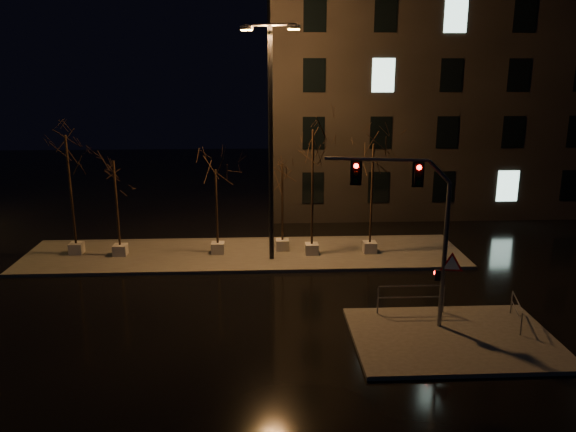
{
  "coord_description": "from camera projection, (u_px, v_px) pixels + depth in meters",
  "views": [
    {
      "loc": [
        0.86,
        -21.04,
        9.21
      ],
      "look_at": [
        2.06,
        3.17,
        2.8
      ],
      "focal_mm": 35.0,
      "sensor_mm": 36.0,
      "label": 1
    }
  ],
  "objects": [
    {
      "name": "tree_0",
      "position": [
        68.0,
        162.0,
        27.11
      ],
      "size": [
        1.8,
        1.8,
        6.12
      ],
      "color": "#A5A29A",
      "rests_on": "median"
    },
    {
      "name": "traffic_signal_mast",
      "position": [
        418.0,
        218.0,
        19.48
      ],
      "size": [
        4.9,
        1.07,
        6.09
      ],
      "rotation": [
        0.0,
        0.0,
        -0.19
      ],
      "color": "#585A5F",
      "rests_on": "sidewalk_corner"
    },
    {
      "name": "tree_1",
      "position": [
        115.0,
        182.0,
        27.09
      ],
      "size": [
        1.8,
        1.8,
        4.89
      ],
      "color": "#A5A29A",
      "rests_on": "median"
    },
    {
      "name": "tree_5",
      "position": [
        373.0,
        169.0,
        27.38
      ],
      "size": [
        1.8,
        1.8,
        5.66
      ],
      "color": "#A5A29A",
      "rests_on": "median"
    },
    {
      "name": "building",
      "position": [
        450.0,
        93.0,
        38.76
      ],
      "size": [
        25.0,
        12.0,
        15.0
      ],
      "primitive_type": "cube",
      "color": "black",
      "rests_on": "ground"
    },
    {
      "name": "tree_2",
      "position": [
        216.0,
        188.0,
        27.51
      ],
      "size": [
        1.8,
        1.8,
        4.39
      ],
      "color": "#A5A29A",
      "rests_on": "median"
    },
    {
      "name": "ground",
      "position": [
        241.0,
        304.0,
        22.63
      ],
      "size": [
        90.0,
        90.0,
        0.0
      ],
      "primitive_type": "plane",
      "color": "black",
      "rests_on": "ground"
    },
    {
      "name": "tree_3",
      "position": [
        282.0,
        183.0,
        27.96
      ],
      "size": [
        1.8,
        1.8,
        4.62
      ],
      "color": "#A5A29A",
      "rests_on": "median"
    },
    {
      "name": "tree_4",
      "position": [
        313.0,
        158.0,
        26.96
      ],
      "size": [
        1.8,
        1.8,
        6.39
      ],
      "color": "#A5A29A",
      "rests_on": "median"
    },
    {
      "name": "sidewalk_corner",
      "position": [
        453.0,
        338.0,
        19.59
      ],
      "size": [
        7.0,
        5.0,
        0.15
      ],
      "primitive_type": "cube",
      "color": "#3F3D39",
      "rests_on": "ground"
    },
    {
      "name": "median",
      "position": [
        245.0,
        254.0,
        28.41
      ],
      "size": [
        22.0,
        5.0,
        0.15
      ],
      "primitive_type": "cube",
      "color": "#3F3D39",
      "rests_on": "ground"
    },
    {
      "name": "guard_rail_b",
      "position": [
        517.0,
        309.0,
        20.38
      ],
      "size": [
        0.5,
        1.86,
        0.91
      ],
      "rotation": [
        0.0,
        0.0,
        1.32
      ],
      "color": "#585A5F",
      "rests_on": "sidewalk_corner"
    },
    {
      "name": "guard_rail_a",
      "position": [
        411.0,
        295.0,
        21.27
      ],
      "size": [
        2.58,
        0.08,
        1.11
      ],
      "rotation": [
        0.0,
        0.0,
        -0.01
      ],
      "color": "#585A5F",
      "rests_on": "sidewalk_corner"
    },
    {
      "name": "streetlight_main",
      "position": [
        271.0,
        129.0,
        25.93
      ],
      "size": [
        2.69,
        1.11,
        10.96
      ],
      "rotation": [
        0.0,
        0.0,
        -0.3
      ],
      "color": "black",
      "rests_on": "median"
    }
  ]
}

